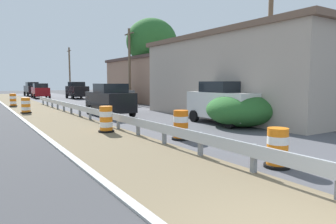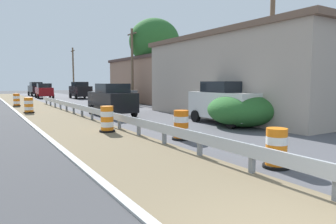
{
  "view_description": "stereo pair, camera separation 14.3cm",
  "coord_description": "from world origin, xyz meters",
  "px_view_note": "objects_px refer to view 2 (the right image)",
  "views": [
    {
      "loc": [
        -3.55,
        -2.05,
        2.18
      ],
      "look_at": [
        2.14,
        6.88,
        1.13
      ],
      "focal_mm": 32.45,
      "sensor_mm": 36.0,
      "label": 1
    },
    {
      "loc": [
        -3.42,
        -2.13,
        2.18
      ],
      "look_at": [
        2.14,
        6.88,
        1.13
      ],
      "focal_mm": 32.45,
      "sensor_mm": 36.0,
      "label": 2
    }
  ],
  "objects_px": {
    "traffic_barrel_far": "(29,106)",
    "car_mid_far_lane": "(80,90)",
    "car_distant_a": "(117,94)",
    "utility_pole_mid": "(132,65)",
    "car_lead_far_lane": "(44,91)",
    "car_trailing_near_lane": "(225,103)",
    "traffic_barrel_mid": "(107,120)",
    "traffic_barrel_close": "(181,126)",
    "utility_pole_far": "(73,71)",
    "car_lead_near_lane": "(36,89)",
    "traffic_barrel_farther": "(17,100)",
    "traffic_barrel_nearest": "(276,150)",
    "car_trailing_far_lane": "(112,100)",
    "utility_pole_near": "(272,31)"
  },
  "relations": [
    {
      "from": "traffic_barrel_mid",
      "to": "utility_pole_mid",
      "type": "height_order",
      "value": "utility_pole_mid"
    },
    {
      "from": "traffic_barrel_close",
      "to": "utility_pole_far",
      "type": "bearing_deg",
      "value": 81.14
    },
    {
      "from": "traffic_barrel_nearest",
      "to": "traffic_barrel_mid",
      "type": "bearing_deg",
      "value": 102.43
    },
    {
      "from": "traffic_barrel_nearest",
      "to": "car_lead_near_lane",
      "type": "xyz_separation_m",
      "value": [
        1.07,
        46.06,
        0.61
      ]
    },
    {
      "from": "traffic_barrel_mid",
      "to": "car_lead_far_lane",
      "type": "height_order",
      "value": "car_lead_far_lane"
    },
    {
      "from": "traffic_barrel_close",
      "to": "utility_pole_near",
      "type": "distance_m",
      "value": 7.47
    },
    {
      "from": "traffic_barrel_nearest",
      "to": "car_lead_near_lane",
      "type": "distance_m",
      "value": 46.08
    },
    {
      "from": "car_trailing_near_lane",
      "to": "car_lead_far_lane",
      "type": "height_order",
      "value": "car_trailing_near_lane"
    },
    {
      "from": "traffic_barrel_close",
      "to": "car_lead_far_lane",
      "type": "xyz_separation_m",
      "value": [
        0.9,
        34.05,
        0.48
      ]
    },
    {
      "from": "car_lead_near_lane",
      "to": "car_distant_a",
      "type": "bearing_deg",
      "value": -172.19
    },
    {
      "from": "car_lead_near_lane",
      "to": "car_trailing_far_lane",
      "type": "height_order",
      "value": "car_lead_near_lane"
    },
    {
      "from": "traffic_barrel_far",
      "to": "car_trailing_near_lane",
      "type": "distance_m",
      "value": 13.86
    },
    {
      "from": "traffic_barrel_mid",
      "to": "car_trailing_near_lane",
      "type": "height_order",
      "value": "car_trailing_near_lane"
    },
    {
      "from": "traffic_barrel_nearest",
      "to": "car_distant_a",
      "type": "height_order",
      "value": "car_distant_a"
    },
    {
      "from": "car_lead_far_lane",
      "to": "car_trailing_far_lane",
      "type": "xyz_separation_m",
      "value": [
        -0.09,
        -24.89,
        0.05
      ]
    },
    {
      "from": "traffic_barrel_close",
      "to": "utility_pole_near",
      "type": "relative_size",
      "value": 0.12
    },
    {
      "from": "traffic_barrel_nearest",
      "to": "traffic_barrel_farther",
      "type": "height_order",
      "value": "traffic_barrel_farther"
    },
    {
      "from": "car_lead_far_lane",
      "to": "car_trailing_near_lane",
      "type": "bearing_deg",
      "value": -171.4
    },
    {
      "from": "utility_pole_far",
      "to": "car_trailing_far_lane",
      "type": "bearing_deg",
      "value": -100.03
    },
    {
      "from": "traffic_barrel_close",
      "to": "car_lead_near_lane",
      "type": "height_order",
      "value": "car_lead_near_lane"
    },
    {
      "from": "traffic_barrel_close",
      "to": "car_mid_far_lane",
      "type": "height_order",
      "value": "car_mid_far_lane"
    },
    {
      "from": "traffic_barrel_close",
      "to": "utility_pole_mid",
      "type": "bearing_deg",
      "value": 70.45
    },
    {
      "from": "traffic_barrel_far",
      "to": "car_trailing_near_lane",
      "type": "height_order",
      "value": "car_trailing_near_lane"
    },
    {
      "from": "car_trailing_near_lane",
      "to": "car_distant_a",
      "type": "xyz_separation_m",
      "value": [
        0.23,
        15.22,
        -0.1
      ]
    },
    {
      "from": "car_trailing_near_lane",
      "to": "utility_pole_far",
      "type": "relative_size",
      "value": 0.58
    },
    {
      "from": "traffic_barrel_nearest",
      "to": "car_mid_far_lane",
      "type": "height_order",
      "value": "car_mid_far_lane"
    },
    {
      "from": "car_distant_a",
      "to": "utility_pole_mid",
      "type": "relative_size",
      "value": 0.65
    },
    {
      "from": "traffic_barrel_close",
      "to": "car_trailing_near_lane",
      "type": "xyz_separation_m",
      "value": [
        4.41,
        2.41,
        0.59
      ]
    },
    {
      "from": "traffic_barrel_far",
      "to": "car_mid_far_lane",
      "type": "distance_m",
      "value": 18.76
    },
    {
      "from": "car_mid_far_lane",
      "to": "utility_pole_near",
      "type": "bearing_deg",
      "value": 2.74
    },
    {
      "from": "traffic_barrel_farther",
      "to": "traffic_barrel_close",
      "type": "bearing_deg",
      "value": -79.93
    },
    {
      "from": "car_trailing_near_lane",
      "to": "car_trailing_far_lane",
      "type": "relative_size",
      "value": 0.96
    },
    {
      "from": "traffic_barrel_mid",
      "to": "car_lead_near_lane",
      "type": "height_order",
      "value": "car_lead_near_lane"
    },
    {
      "from": "car_distant_a",
      "to": "utility_pole_mid",
      "type": "distance_m",
      "value": 3.27
    },
    {
      "from": "traffic_barrel_farther",
      "to": "car_trailing_far_lane",
      "type": "distance_m",
      "value": 12.43
    },
    {
      "from": "car_trailing_far_lane",
      "to": "utility_pole_mid",
      "type": "height_order",
      "value": "utility_pole_mid"
    },
    {
      "from": "car_trailing_near_lane",
      "to": "utility_pole_mid",
      "type": "distance_m",
      "value": 15.72
    },
    {
      "from": "traffic_barrel_close",
      "to": "traffic_barrel_far",
      "type": "distance_m",
      "value": 14.18
    },
    {
      "from": "traffic_barrel_close",
      "to": "traffic_barrel_farther",
      "type": "height_order",
      "value": "traffic_barrel_farther"
    },
    {
      "from": "traffic_barrel_nearest",
      "to": "traffic_barrel_far",
      "type": "distance_m",
      "value": 18.47
    },
    {
      "from": "traffic_barrel_mid",
      "to": "car_distant_a",
      "type": "bearing_deg",
      "value": 66.14
    },
    {
      "from": "traffic_barrel_nearest",
      "to": "traffic_barrel_mid",
      "type": "relative_size",
      "value": 0.9
    },
    {
      "from": "traffic_barrel_far",
      "to": "car_mid_far_lane",
      "type": "xyz_separation_m",
      "value": [
        8.32,
        16.8,
        0.59
      ]
    },
    {
      "from": "traffic_barrel_nearest",
      "to": "traffic_barrel_close",
      "type": "xyz_separation_m",
      "value": [
        0.08,
        4.41,
        0.05
      ]
    },
    {
      "from": "car_lead_far_lane",
      "to": "car_mid_far_lane",
      "type": "xyz_separation_m",
      "value": [
        3.86,
        -3.53,
        0.1
      ]
    },
    {
      "from": "traffic_barrel_far",
      "to": "traffic_barrel_farther",
      "type": "bearing_deg",
      "value": 90.98
    },
    {
      "from": "car_lead_far_lane",
      "to": "utility_pole_mid",
      "type": "distance_m",
      "value": 17.38
    },
    {
      "from": "car_lead_far_lane",
      "to": "utility_pole_far",
      "type": "height_order",
      "value": "utility_pole_far"
    },
    {
      "from": "car_trailing_far_lane",
      "to": "utility_pole_mid",
      "type": "xyz_separation_m",
      "value": [
        5.5,
        8.62,
        2.76
      ]
    },
    {
      "from": "utility_pole_near",
      "to": "utility_pole_mid",
      "type": "relative_size",
      "value": 1.24
    }
  ]
}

